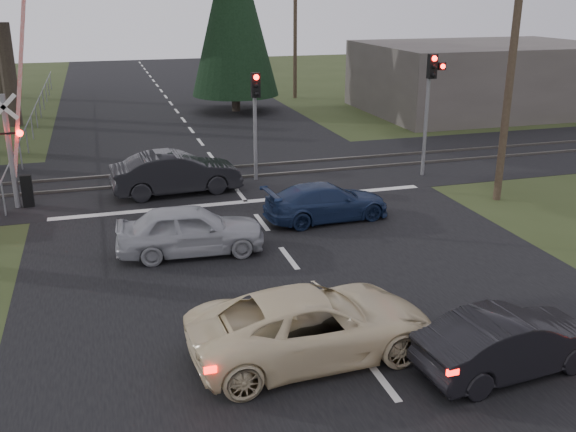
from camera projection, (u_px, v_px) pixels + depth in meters
name	position (u px, v px, depth m)	size (l,w,h in m)	color
ground	(326.00, 307.00, 14.75)	(120.00, 120.00, 0.00)	#2E3819
road	(235.00, 188.00, 23.80)	(14.00, 100.00, 0.01)	black
rail_corridor	(225.00, 174.00, 25.61)	(120.00, 8.00, 0.01)	black
stop_line	(246.00, 202.00, 22.17)	(13.00, 0.35, 0.00)	silver
rail_near	(229.00, 178.00, 24.87)	(120.00, 0.12, 0.10)	#59544C
rail_far	(221.00, 168.00, 26.32)	(120.00, 0.12, 0.10)	#59544C
crossing_signal	(17.00, 147.00, 20.98)	(1.62, 0.38, 6.96)	slate
traffic_signal_right	(431.00, 91.00, 24.27)	(0.68, 0.48, 4.70)	slate
traffic_signal_center	(256.00, 108.00, 23.76)	(0.32, 0.48, 4.10)	slate
utility_pole_near	(512.00, 61.00, 20.92)	(1.80, 0.26, 9.00)	#4C3D2D
utility_pole_mid	(295.00, 26.00, 42.64)	(1.80, 0.26, 9.00)	#4C3D2D
utility_pole_far	(223.00, 15.00, 65.27)	(1.80, 0.26, 9.00)	#4C3D2D
conifer_tree	(233.00, 8.00, 37.26)	(5.20, 5.20, 11.00)	#473D33
fence_left	(36.00, 133.00, 33.02)	(0.10, 36.00, 1.20)	slate
building_right	(483.00, 77.00, 38.85)	(14.00, 10.00, 4.00)	#59514C
cream_coupe	(313.00, 324.00, 12.60)	(2.26, 4.91, 1.36)	beige
dark_hatchback	(510.00, 342.00, 12.08)	(1.29, 3.71, 1.22)	black
silver_car	(191.00, 230.00, 17.60)	(1.62, 4.03, 1.37)	#9D9FA5
blue_sedan	(327.00, 202.00, 20.28)	(1.64, 4.03, 1.17)	#182749
dark_car_far	(176.00, 173.00, 22.91)	(1.59, 4.55, 1.50)	black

